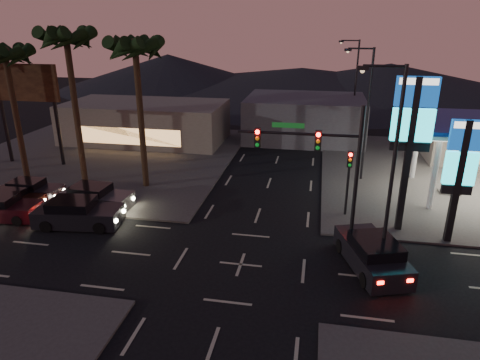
% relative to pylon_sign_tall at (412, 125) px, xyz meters
% --- Properties ---
extents(ground, '(140.00, 140.00, 0.00)m').
position_rel_pylon_sign_tall_xyz_m(ground, '(-8.50, -5.50, -6.39)').
color(ground, black).
rests_on(ground, ground).
extents(corner_lot_ne, '(24.00, 24.00, 0.12)m').
position_rel_pylon_sign_tall_xyz_m(corner_lot_ne, '(7.50, 10.50, -6.33)').
color(corner_lot_ne, '#47443F').
rests_on(corner_lot_ne, ground).
extents(corner_lot_nw, '(24.00, 24.00, 0.12)m').
position_rel_pylon_sign_tall_xyz_m(corner_lot_nw, '(-24.50, 10.50, -6.33)').
color(corner_lot_nw, '#47443F').
rests_on(corner_lot_nw, ground).
extents(pylon_sign_tall, '(2.20, 0.35, 9.00)m').
position_rel_pylon_sign_tall_xyz_m(pylon_sign_tall, '(0.00, 0.00, 0.00)').
color(pylon_sign_tall, black).
rests_on(pylon_sign_tall, ground).
extents(pylon_sign_short, '(1.60, 0.35, 7.00)m').
position_rel_pylon_sign_tall_xyz_m(pylon_sign_short, '(2.50, -1.00, -1.74)').
color(pylon_sign_short, black).
rests_on(pylon_sign_short, ground).
extents(traffic_signal_mast, '(6.10, 0.39, 8.00)m').
position_rel_pylon_sign_tall_xyz_m(traffic_signal_mast, '(-4.74, -3.51, -1.17)').
color(traffic_signal_mast, black).
rests_on(traffic_signal_mast, ground).
extents(pedestal_signal, '(0.32, 0.39, 4.30)m').
position_rel_pylon_sign_tall_xyz_m(pedestal_signal, '(-3.00, 1.48, -3.47)').
color(pedestal_signal, black).
rests_on(pedestal_signal, ground).
extents(streetlight_near, '(2.14, 0.25, 10.00)m').
position_rel_pylon_sign_tall_xyz_m(streetlight_near, '(-1.71, -4.50, -0.68)').
color(streetlight_near, black).
rests_on(streetlight_near, ground).
extents(streetlight_mid, '(2.14, 0.25, 10.00)m').
position_rel_pylon_sign_tall_xyz_m(streetlight_mid, '(-1.71, 8.50, -0.68)').
color(streetlight_mid, black).
rests_on(streetlight_mid, ground).
extents(streetlight_far, '(2.14, 0.25, 10.00)m').
position_rel_pylon_sign_tall_xyz_m(streetlight_far, '(-1.71, 22.50, -0.68)').
color(streetlight_far, black).
rests_on(streetlight_far, ground).
extents(palm_a, '(4.41, 4.41, 10.86)m').
position_rel_pylon_sign_tall_xyz_m(palm_a, '(-17.50, 4.00, 3.03)').
color(palm_a, black).
rests_on(palm_a, ground).
extents(palm_b, '(4.41, 4.41, 11.46)m').
position_rel_pylon_sign_tall_xyz_m(palm_b, '(-22.50, 4.00, 3.58)').
color(palm_b, black).
rests_on(palm_b, ground).
extents(palm_c, '(4.41, 4.41, 10.26)m').
position_rel_pylon_sign_tall_xyz_m(palm_c, '(-27.50, 4.00, 2.49)').
color(palm_c, black).
rests_on(palm_c, ground).
extents(billboard, '(6.00, 0.30, 8.50)m').
position_rel_pylon_sign_tall_xyz_m(billboard, '(-29.00, 7.50, -0.06)').
color(billboard, black).
rests_on(billboard, ground).
extents(building_far_west, '(16.00, 8.00, 4.00)m').
position_rel_pylon_sign_tall_xyz_m(building_far_west, '(-22.50, 16.50, -4.39)').
color(building_far_west, '#726B5B').
rests_on(building_far_west, ground).
extents(building_far_mid, '(12.00, 9.00, 4.40)m').
position_rel_pylon_sign_tall_xyz_m(building_far_mid, '(-6.50, 20.50, -4.19)').
color(building_far_mid, '#4C4C51').
rests_on(building_far_mid, ground).
extents(hill_left, '(40.00, 40.00, 6.00)m').
position_rel_pylon_sign_tall_xyz_m(hill_left, '(-33.50, 54.50, -3.39)').
color(hill_left, black).
rests_on(hill_left, ground).
extents(hill_right, '(50.00, 50.00, 5.00)m').
position_rel_pylon_sign_tall_xyz_m(hill_right, '(6.50, 54.50, -3.89)').
color(hill_right, black).
rests_on(hill_right, ground).
extents(hill_center, '(60.00, 60.00, 4.00)m').
position_rel_pylon_sign_tall_xyz_m(hill_center, '(-8.50, 54.50, -4.39)').
color(hill_center, black).
rests_on(hill_center, ground).
extents(car_lane_a_front, '(5.36, 2.71, 1.69)m').
position_rel_pylon_sign_tall_xyz_m(car_lane_a_front, '(-19.04, -2.89, -5.61)').
color(car_lane_a_front, black).
rests_on(car_lane_a_front, ground).
extents(car_lane_a_mid, '(4.79, 2.33, 1.52)m').
position_rel_pylon_sign_tall_xyz_m(car_lane_a_mid, '(-24.26, -2.88, -5.69)').
color(car_lane_a_mid, black).
rests_on(car_lane_a_mid, ground).
extents(car_lane_b_front, '(4.96, 2.28, 1.59)m').
position_rel_pylon_sign_tall_xyz_m(car_lane_b_front, '(-19.30, -0.31, -5.66)').
color(car_lane_b_front, '#505052').
rests_on(car_lane_b_front, ground).
extents(car_lane_b_mid, '(4.35, 1.94, 1.40)m').
position_rel_pylon_sign_tall_xyz_m(car_lane_b_mid, '(-24.46, 0.27, -5.75)').
color(car_lane_b_mid, black).
rests_on(car_lane_b_mid, ground).
extents(car_lane_b_rear, '(4.10, 1.94, 1.30)m').
position_rel_pylon_sign_tall_xyz_m(car_lane_b_rear, '(-24.69, -1.25, -5.79)').
color(car_lane_b_rear, black).
rests_on(car_lane_b_rear, ground).
extents(suv_station, '(3.61, 5.51, 1.71)m').
position_rel_pylon_sign_tall_xyz_m(suv_station, '(-1.97, -4.59, -5.60)').
color(suv_station, black).
rests_on(suv_station, ground).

